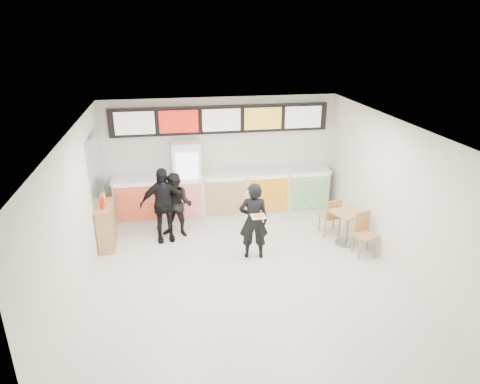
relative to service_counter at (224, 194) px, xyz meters
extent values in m
plane|color=beige|center=(0.00, -3.09, -0.57)|extent=(7.00, 7.00, 0.00)
plane|color=white|center=(0.00, -3.09, 2.43)|extent=(7.00, 7.00, 0.00)
plane|color=silver|center=(0.00, 0.41, 0.93)|extent=(6.00, 0.00, 6.00)
plane|color=silver|center=(-3.00, -3.09, 0.93)|extent=(0.00, 7.00, 7.00)
plane|color=silver|center=(3.00, -3.09, 0.93)|extent=(0.00, 7.00, 7.00)
cube|color=silver|center=(0.00, 0.01, -0.02)|extent=(5.50, 0.70, 1.10)
cube|color=silver|center=(0.00, 0.01, 0.55)|extent=(5.56, 0.76, 0.04)
cube|color=red|center=(-2.20, -0.37, 0.03)|extent=(0.99, 0.02, 0.90)
cube|color=#E8337A|center=(-1.10, -0.37, 0.03)|extent=(0.99, 0.02, 0.90)
cube|color=brown|center=(0.00, -0.37, 0.03)|extent=(0.99, 0.02, 0.90)
cube|color=yellow|center=(1.10, -0.37, 0.03)|extent=(0.99, 0.02, 0.90)
cube|color=green|center=(2.20, -0.37, 0.03)|extent=(0.99, 0.02, 0.90)
cube|color=black|center=(0.00, 0.33, 1.88)|extent=(5.50, 0.12, 0.70)
cube|color=silver|center=(-2.12, 0.26, 1.88)|extent=(0.95, 0.02, 0.55)
cube|color=red|center=(-1.06, 0.26, 1.88)|extent=(0.95, 0.02, 0.55)
cube|color=silver|center=(0.00, 0.26, 1.88)|extent=(0.95, 0.02, 0.55)
cube|color=yellow|center=(1.06, 0.26, 1.88)|extent=(0.95, 0.02, 0.55)
cube|color=white|center=(2.12, 0.26, 1.88)|extent=(0.95, 0.02, 0.55)
cube|color=white|center=(-0.93, 0.03, 0.43)|extent=(0.70, 0.65, 2.00)
cube|color=white|center=(-0.93, -0.31, 0.48)|extent=(0.54, 0.02, 1.50)
cylinder|color=#1A903A|center=(-1.14, -0.27, -0.12)|extent=(0.07, 0.07, 0.22)
cylinder|color=orange|center=(-1.00, -0.27, -0.12)|extent=(0.07, 0.07, 0.22)
cylinder|color=red|center=(-0.86, -0.27, -0.12)|extent=(0.07, 0.07, 0.22)
cylinder|color=blue|center=(-0.72, -0.27, -0.12)|extent=(0.07, 0.07, 0.22)
cylinder|color=orange|center=(-1.14, -0.27, 0.26)|extent=(0.07, 0.07, 0.22)
cylinder|color=red|center=(-1.00, -0.27, 0.26)|extent=(0.07, 0.07, 0.22)
cylinder|color=blue|center=(-0.86, -0.27, 0.26)|extent=(0.07, 0.07, 0.22)
cylinder|color=#1A903A|center=(-0.72, -0.27, 0.26)|extent=(0.07, 0.07, 0.22)
cylinder|color=red|center=(-1.14, -0.27, 0.64)|extent=(0.07, 0.07, 0.22)
cylinder|color=blue|center=(-1.00, -0.27, 0.64)|extent=(0.07, 0.07, 0.22)
cylinder|color=#1A903A|center=(-0.86, -0.27, 0.64)|extent=(0.07, 0.07, 0.22)
cylinder|color=orange|center=(-0.72, -0.27, 0.64)|extent=(0.07, 0.07, 0.22)
cylinder|color=blue|center=(-1.14, -0.27, 1.02)|extent=(0.07, 0.07, 0.22)
cylinder|color=#1A903A|center=(-1.00, -0.27, 1.02)|extent=(0.07, 0.07, 0.22)
cylinder|color=orange|center=(-0.86, -0.27, 1.02)|extent=(0.07, 0.07, 0.22)
cylinder|color=red|center=(-0.72, -0.27, 1.02)|extent=(0.07, 0.07, 0.22)
cube|color=#B2B7BF|center=(-2.99, -0.64, 1.18)|extent=(0.01, 2.00, 1.50)
imported|color=black|center=(0.31, -2.31, 0.27)|extent=(0.67, 0.49, 1.69)
imported|color=black|center=(-1.25, -1.05, 0.20)|extent=(0.90, 0.79, 1.55)
imported|color=black|center=(-1.56, -1.20, 0.30)|extent=(1.07, 0.54, 1.75)
cube|color=beige|center=(0.31, -2.76, 0.58)|extent=(0.28, 0.28, 0.01)
cone|color=#CC7233|center=(0.31, -2.76, 0.59)|extent=(0.36, 0.36, 0.02)
cube|color=#AF7650|center=(2.50, -2.10, 0.20)|extent=(0.80, 0.80, 0.04)
cylinder|color=gray|center=(2.50, -2.10, -0.19)|extent=(0.08, 0.08, 0.76)
cylinder|color=gray|center=(2.50, -2.10, -0.56)|extent=(0.46, 0.46, 0.03)
cube|color=#AF7650|center=(2.68, -2.65, -0.10)|extent=(0.56, 0.56, 0.04)
cube|color=#AF7650|center=(2.68, -2.45, 0.14)|extent=(0.41, 0.16, 0.44)
cube|color=#AF7650|center=(2.31, -1.55, -0.10)|extent=(0.56, 0.56, 0.04)
cube|color=#AF7650|center=(2.31, -1.75, 0.14)|extent=(0.41, 0.16, 0.44)
cube|color=#AF7650|center=(-2.82, -1.30, -0.09)|extent=(0.32, 0.86, 0.97)
cube|color=#AF7650|center=(-2.82, -1.30, 0.42)|extent=(0.37, 0.90, 0.04)
cylinder|color=red|center=(-2.82, -1.54, 0.54)|extent=(0.06, 0.06, 0.19)
cylinder|color=red|center=(-2.82, -1.35, 0.54)|extent=(0.06, 0.06, 0.19)
cylinder|color=yellow|center=(-2.82, -1.17, 0.54)|extent=(0.06, 0.06, 0.19)
cylinder|color=brown|center=(-2.82, -1.00, 0.54)|extent=(0.06, 0.06, 0.19)
camera|label=1|loc=(-1.35, -10.24, 4.11)|focal=32.00mm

